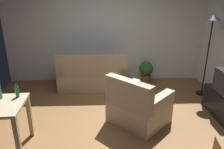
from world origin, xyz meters
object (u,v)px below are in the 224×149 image
(potted_plant, at_px, (146,71))
(bottle_green, at_px, (17,91))
(torchiere_lamp, at_px, (211,34))
(armchair, at_px, (138,107))
(couch, at_px, (93,76))

(potted_plant, relative_size, bottle_green, 2.74)
(torchiere_lamp, relative_size, bottle_green, 8.70)
(bottle_green, bearing_deg, torchiere_lamp, 23.65)
(potted_plant, height_order, bottle_green, bottle_green)
(armchair, distance_m, bottle_green, 2.00)
(torchiere_lamp, distance_m, armchair, 2.34)
(torchiere_lamp, height_order, armchair, torchiere_lamp)
(couch, xyz_separation_m, bottle_green, (-1.01, -2.03, 0.54))
(torchiere_lamp, bearing_deg, armchair, -145.80)
(couch, bearing_deg, torchiere_lamp, 170.09)
(torchiere_lamp, height_order, bottle_green, torchiere_lamp)
(couch, height_order, torchiere_lamp, torchiere_lamp)
(armchair, bearing_deg, torchiere_lamp, -100.95)
(potted_plant, relative_size, armchair, 0.46)
(torchiere_lamp, bearing_deg, bottle_green, -156.35)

